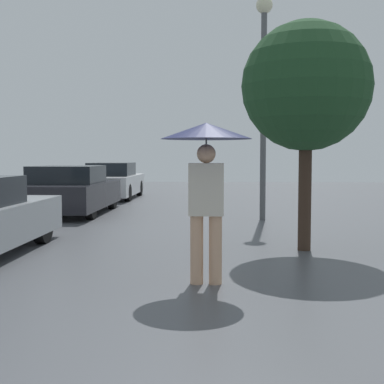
# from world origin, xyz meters

# --- Properties ---
(pedestrian) EXTENTS (1.05, 1.05, 1.87)m
(pedestrian) POSITION_xyz_m (0.35, 5.55, 1.48)
(pedestrian) COLOR tan
(pedestrian) RESTS_ON ground_plane
(parked_car_third) EXTENTS (1.88, 4.18, 1.24)m
(parked_car_third) POSITION_xyz_m (-3.34, 13.02, 0.59)
(parked_car_third) COLOR black
(parked_car_third) RESTS_ON ground_plane
(parked_car_farthest) EXTENTS (1.66, 4.24, 1.26)m
(parked_car_farthest) POSITION_xyz_m (-3.20, 18.06, 0.59)
(parked_car_farthest) COLOR silver
(parked_car_farthest) RESTS_ON ground_plane
(tree) EXTENTS (2.01, 2.01, 3.58)m
(tree) POSITION_xyz_m (1.85, 7.86, 2.56)
(tree) COLOR #38281E
(tree) RESTS_ON ground_plane
(street_lamp) EXTENTS (0.38, 0.38, 5.11)m
(street_lamp) POSITION_xyz_m (1.54, 11.88, 3.37)
(street_lamp) COLOR #515456
(street_lamp) RESTS_ON ground_plane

